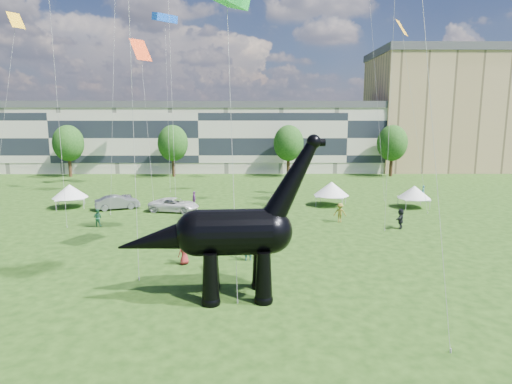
{
  "coord_description": "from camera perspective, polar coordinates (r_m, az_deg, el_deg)",
  "views": [
    {
      "loc": [
        1.69,
        -21.2,
        10.05
      ],
      "look_at": [
        1.96,
        8.0,
        5.0
      ],
      "focal_mm": 30.0,
      "sensor_mm": 36.0,
      "label": 1
    }
  ],
  "objects": [
    {
      "name": "tree_mid_right",
      "position": [
        74.56,
        4.37,
        6.9
      ],
      "size": [
        5.2,
        5.2,
        9.44
      ],
      "color": "#382314",
      "rests_on": "ground"
    },
    {
      "name": "tree_far_left",
      "position": [
        80.77,
        -23.77,
        6.32
      ],
      "size": [
        5.2,
        5.2,
        9.44
      ],
      "color": "#382314",
      "rests_on": "ground"
    },
    {
      "name": "car_dark",
      "position": [
        46.94,
        2.71,
        -1.68
      ],
      "size": [
        2.69,
        5.12,
        1.42
      ],
      "primitive_type": "imported",
      "rotation": [
        0.0,
        0.0,
        -0.15
      ],
      "color": "#595960",
      "rests_on": "ground"
    },
    {
      "name": "ground",
      "position": [
        23.53,
        -4.77,
        -15.52
      ],
      "size": [
        220.0,
        220.0,
        0.0
      ],
      "primitive_type": "plane",
      "color": "#16330C",
      "rests_on": "ground"
    },
    {
      "name": "car_silver",
      "position": [
        51.57,
        -16.89,
        -1.08
      ],
      "size": [
        2.68,
        4.33,
        1.38
      ],
      "primitive_type": "imported",
      "rotation": [
        0.0,
        0.0,
        0.28
      ],
      "color": "#A3A3A8",
      "rests_on": "ground"
    },
    {
      "name": "car_white",
      "position": [
        47.4,
        -10.87,
        -1.69
      ],
      "size": [
        5.74,
        3.45,
        1.49
      ],
      "primitive_type": "imported",
      "rotation": [
        0.0,
        0.0,
        1.38
      ],
      "color": "silver",
      "rests_on": "ground"
    },
    {
      "name": "tree_mid_left",
      "position": [
        75.55,
        -11.03,
        6.78
      ],
      "size": [
        5.2,
        5.2,
        9.44
      ],
      "color": "#382314",
      "rests_on": "ground"
    },
    {
      "name": "gazebo_near",
      "position": [
        50.34,
        10.02,
        0.42
      ],
      "size": [
        5.14,
        5.14,
        2.8
      ],
      "rotation": [
        0.0,
        0.0,
        -0.35
      ],
      "color": "silver",
      "rests_on": "ground"
    },
    {
      "name": "apartment_block",
      "position": [
        94.34,
        23.8,
        9.57
      ],
      "size": [
        28.0,
        18.0,
        22.0
      ],
      "primitive_type": "cube",
      "color": "tan",
      "rests_on": "ground"
    },
    {
      "name": "terrace_row",
      "position": [
        83.86,
        -7.2,
        6.97
      ],
      "size": [
        78.0,
        11.0,
        12.0
      ],
      "primitive_type": "cube",
      "color": "beige",
      "rests_on": "ground"
    },
    {
      "name": "visitors",
      "position": [
        40.15,
        -3.76,
        -3.39
      ],
      "size": [
        48.73,
        25.87,
        1.9
      ],
      "color": "black",
      "rests_on": "ground"
    },
    {
      "name": "tree_far_right",
      "position": [
        78.17,
        17.72,
        6.6
      ],
      "size": [
        5.2,
        5.2,
        9.44
      ],
      "color": "#382314",
      "rests_on": "ground"
    },
    {
      "name": "gazebo_far",
      "position": [
        51.7,
        20.34,
        -0.03
      ],
      "size": [
        3.63,
        3.63,
        2.52
      ],
      "rotation": [
        0.0,
        0.0,
        -0.01
      ],
      "color": "silver",
      "rests_on": "ground"
    },
    {
      "name": "dinosaur_sculpture",
      "position": [
        24.07,
        -3.88,
        -5.75
      ],
      "size": [
        11.69,
        3.41,
        9.54
      ],
      "rotation": [
        0.0,
        0.0,
        0.07
      ],
      "color": "black",
      "rests_on": "ground"
    },
    {
      "name": "gazebo_left",
      "position": [
        52.8,
        -23.57,
        0.09
      ],
      "size": [
        4.9,
        4.9,
        2.68
      ],
      "rotation": [
        0.0,
        0.0,
        0.34
      ],
      "color": "silver",
      "rests_on": "ground"
    },
    {
      "name": "car_grey",
      "position": [
        50.18,
        -18.0,
        -1.31
      ],
      "size": [
        5.03,
        3.38,
        1.57
      ],
      "primitive_type": "imported",
      "rotation": [
        0.0,
        0.0,
        1.97
      ],
      "color": "slate",
      "rests_on": "ground"
    }
  ]
}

